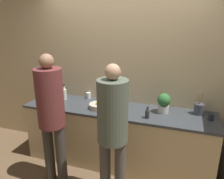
% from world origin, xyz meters
% --- Properties ---
extents(ground_plane, '(14.00, 14.00, 0.00)m').
position_xyz_m(ground_plane, '(0.00, 0.00, 0.00)').
color(ground_plane, brown).
extents(wall_back, '(5.20, 0.06, 2.60)m').
position_xyz_m(wall_back, '(0.00, 0.71, 1.30)').
color(wall_back, '#D6BC8C').
rests_on(wall_back, ground_plane).
extents(counter, '(2.72, 0.69, 0.89)m').
position_xyz_m(counter, '(0.00, 0.38, 0.45)').
color(counter, beige).
rests_on(counter, ground_plane).
extents(person_left, '(0.33, 0.33, 1.73)m').
position_xyz_m(person_left, '(-0.65, -0.27, 1.02)').
color(person_left, '#38332D').
rests_on(person_left, ground_plane).
extents(person_center, '(0.34, 0.34, 1.68)m').
position_xyz_m(person_center, '(0.17, -0.34, 1.00)').
color(person_center, '#4C4742').
rests_on(person_center, ground_plane).
extents(fruit_bowl, '(0.26, 0.26, 0.11)m').
position_xyz_m(fruit_bowl, '(-0.25, 0.29, 0.93)').
color(fruit_bowl, beige).
rests_on(fruit_bowl, counter).
extents(utensil_crock, '(0.12, 0.12, 0.30)m').
position_xyz_m(utensil_crock, '(1.09, 0.53, 0.97)').
color(utensil_crock, '#3D424C').
rests_on(utensil_crock, counter).
extents(bottle_clear, '(0.07, 0.07, 0.25)m').
position_xyz_m(bottle_clear, '(-0.89, 0.45, 0.99)').
color(bottle_clear, silver).
rests_on(bottle_clear, counter).
extents(bottle_dark, '(0.06, 0.06, 0.15)m').
position_xyz_m(bottle_dark, '(0.46, 0.19, 0.95)').
color(bottle_dark, '#333338').
rests_on(bottle_dark, counter).
extents(cup_black, '(0.07, 0.07, 0.09)m').
position_xyz_m(cup_black, '(1.23, 0.39, 0.94)').
color(cup_black, '#28282D').
rests_on(cup_black, counter).
extents(cup_white, '(0.07, 0.07, 0.09)m').
position_xyz_m(cup_white, '(-0.56, 0.63, 0.94)').
color(cup_white, white).
rests_on(cup_white, counter).
extents(potted_plant, '(0.18, 0.18, 0.27)m').
position_xyz_m(potted_plant, '(0.64, 0.44, 1.04)').
color(potted_plant, beige).
rests_on(potted_plant, counter).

